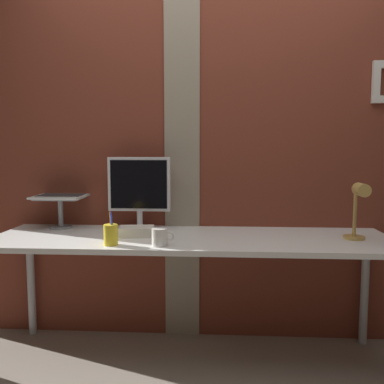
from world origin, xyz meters
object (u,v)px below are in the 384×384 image
(desk_lamp, at_px, (359,205))
(laptop, at_px, (64,187))
(pen_cup, at_px, (111,234))
(coffee_mug, at_px, (160,237))
(monitor, at_px, (139,188))

(desk_lamp, bearing_deg, laptop, 168.95)
(pen_cup, bearing_deg, coffee_mug, -0.03)
(monitor, relative_size, pen_cup, 2.58)
(laptop, bearing_deg, monitor, -8.82)
(laptop, distance_m, pen_cup, 0.71)
(monitor, distance_m, laptop, 0.52)
(monitor, height_order, pen_cup, monitor)
(desk_lamp, distance_m, coffee_mug, 1.10)
(monitor, relative_size, laptop, 1.33)
(pen_cup, height_order, coffee_mug, pen_cup)
(laptop, distance_m, coffee_mug, 0.90)
(laptop, bearing_deg, pen_cup, -49.95)
(pen_cup, xyz_separation_m, coffee_mug, (0.26, -0.00, -0.01))
(laptop, height_order, coffee_mug, laptop)
(laptop, relative_size, desk_lamp, 1.05)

